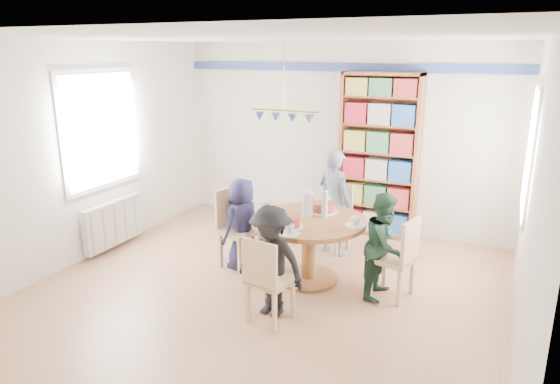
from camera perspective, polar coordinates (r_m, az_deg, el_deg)
The scene contains 14 objects.
ground at distance 5.63m, azimuth -1.76°, elevation -11.35°, with size 5.00×5.00×0.00m, color #A87C58.
room_shell at distance 5.98m, azimuth -0.37°, elevation 6.93°, with size 5.00×5.00×5.00m.
radiator at distance 7.05m, azimuth -18.50°, elevation -3.40°, with size 0.12×1.00×0.60m.
dining_table at distance 5.70m, azimuth 3.31°, elevation -4.93°, with size 1.30×1.30×0.75m.
chair_left at distance 6.14m, azimuth -5.11°, elevation -3.65°, with size 0.54×0.54×0.97m.
chair_right at distance 5.46m, azimuth 13.56°, elevation -6.96°, with size 0.48×0.48×0.91m.
chair_far at distance 6.64m, azimuth 6.29°, elevation -2.49°, with size 0.46×0.46×0.90m.
chair_near at distance 4.85m, azimuth -1.62°, elevation -9.67°, with size 0.45×0.45×0.89m.
person_left at distance 6.04m, azimuth -4.35°, elevation -3.63°, with size 0.55×0.36×1.13m, color #1B1A3A.
person_right at distance 5.45m, azimuth 11.85°, elevation -6.00°, with size 0.56×0.44×1.15m, color #1A3526.
person_far at distance 6.46m, azimuth 6.23°, elevation -1.15°, with size 0.51×0.33×1.39m, color gray.
person_near at distance 4.96m, azimuth -1.03°, elevation -7.94°, with size 0.74×0.43×1.15m, color black.
bookshelf at distance 7.15m, azimuth 11.22°, elevation 3.91°, with size 1.10×0.33×2.30m.
tableware at distance 5.64m, azimuth 3.19°, elevation -2.26°, with size 1.30×1.30×0.34m.
Camera 1 is at (2.27, -4.47, 2.58)m, focal length 32.00 mm.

